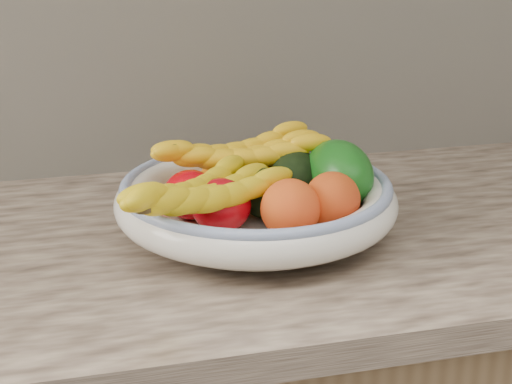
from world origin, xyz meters
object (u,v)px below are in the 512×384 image
at_px(banana_bunch_back, 239,158).
at_px(banana_bunch_front, 201,199).
at_px(green_mango, 339,174).
at_px(fruit_bowl, 256,200).

distance_m(banana_bunch_back, banana_bunch_front, 0.16).
height_order(green_mango, banana_bunch_front, green_mango).
relative_size(green_mango, banana_bunch_back, 0.49).
height_order(banana_bunch_back, banana_bunch_front, banana_bunch_back).
distance_m(fruit_bowl, green_mango, 0.12).
xyz_separation_m(fruit_bowl, banana_bunch_front, (-0.09, -0.07, 0.03)).
relative_size(green_mango, banana_bunch_front, 0.48).
distance_m(fruit_bowl, banana_bunch_back, 0.08).
bearing_deg(banana_bunch_front, green_mango, -17.09).
height_order(fruit_bowl, banana_bunch_front, banana_bunch_front).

